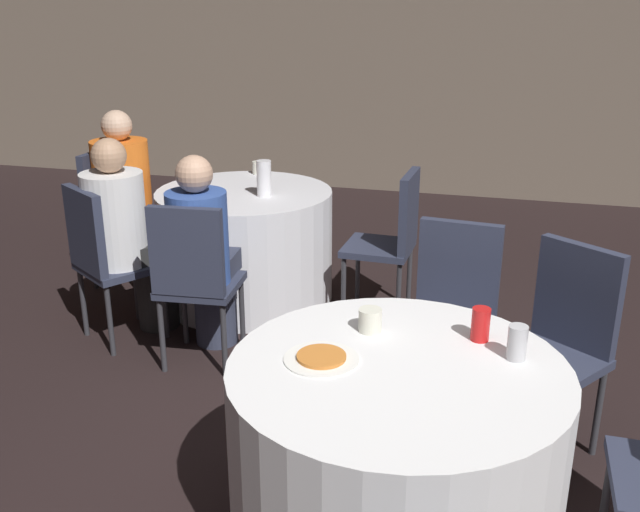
# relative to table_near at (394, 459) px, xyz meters

# --- Properties ---
(wall_back) EXTENTS (16.00, 0.06, 2.80)m
(wall_back) POSITION_rel_table_near_xyz_m (-0.08, 5.05, 1.04)
(wall_back) COLOR #7A6B5B
(wall_back) RESTS_ON ground_plane
(table_near) EXTENTS (1.15, 1.15, 0.73)m
(table_near) POSITION_rel_table_near_xyz_m (0.00, 0.00, 0.00)
(table_near) COLOR white
(table_near) RESTS_ON ground_plane
(table_far) EXTENTS (1.12, 1.12, 0.73)m
(table_far) POSITION_rel_table_near_xyz_m (-1.31, 2.02, 0.00)
(table_far) COLOR silver
(table_far) RESTS_ON ground_plane
(chair_near_north) EXTENTS (0.44, 0.44, 0.92)m
(chair_near_north) POSITION_rel_table_near_xyz_m (0.11, 0.99, 0.19)
(chair_near_north) COLOR #2D3347
(chair_near_north) RESTS_ON ground_plane
(chair_near_northeast) EXTENTS (0.56, 0.56, 0.92)m
(chair_near_northeast) POSITION_rel_table_near_xyz_m (0.58, 0.81, 0.19)
(chair_near_northeast) COLOR #2D3347
(chair_near_northeast) RESTS_ON ground_plane
(chair_far_east) EXTENTS (0.42, 0.42, 0.92)m
(chair_far_east) POSITION_rel_table_near_xyz_m (-0.34, 1.97, 0.19)
(chair_far_east) COLOR #2D3347
(chair_far_east) RESTS_ON ground_plane
(chair_far_southwest) EXTENTS (0.55, 0.55, 0.92)m
(chair_far_southwest) POSITION_rel_table_near_xyz_m (-1.85, 1.20, 0.19)
(chair_far_southwest) COLOR #2D3347
(chair_far_southwest) RESTS_ON ground_plane
(chair_far_west) EXTENTS (0.42, 0.42, 0.92)m
(chair_far_west) POSITION_rel_table_near_xyz_m (-2.29, 2.05, 0.19)
(chair_far_west) COLOR #2D3347
(chair_far_west) RESTS_ON ground_plane
(chair_far_south) EXTENTS (0.43, 0.44, 0.92)m
(chair_far_south) POSITION_rel_table_near_xyz_m (-1.22, 1.04, 0.19)
(chair_far_south) COLOR #2D3347
(chair_far_south) RESTS_ON ground_plane
(person_white_shirt) EXTENTS (0.46, 0.49, 1.18)m
(person_white_shirt) POSITION_rel_table_near_xyz_m (-1.76, 1.34, 0.23)
(person_white_shirt) COLOR #282828
(person_white_shirt) RESTS_ON ground_plane
(person_blue_shirt) EXTENTS (0.33, 0.50, 1.14)m
(person_blue_shirt) POSITION_rel_table_near_xyz_m (-1.24, 1.21, 0.21)
(person_blue_shirt) COLOR #33384C
(person_blue_shirt) RESTS_ON ground_plane
(person_orange_shirt) EXTENTS (0.53, 0.38, 1.20)m
(person_orange_shirt) POSITION_rel_table_near_xyz_m (-2.13, 2.05, 0.26)
(person_orange_shirt) COLOR black
(person_orange_shirt) RESTS_ON ground_plane
(pizza_plate_near) EXTENTS (0.26, 0.26, 0.02)m
(pizza_plate_near) POSITION_rel_table_near_xyz_m (-0.26, -0.02, 0.37)
(pizza_plate_near) COLOR white
(pizza_plate_near) RESTS_ON table_near
(soda_can_silver) EXTENTS (0.07, 0.07, 0.12)m
(soda_can_silver) POSITION_rel_table_near_xyz_m (0.38, 0.16, 0.43)
(soda_can_silver) COLOR silver
(soda_can_silver) RESTS_ON table_near
(soda_can_red) EXTENTS (0.07, 0.07, 0.12)m
(soda_can_red) POSITION_rel_table_near_xyz_m (0.25, 0.27, 0.43)
(soda_can_red) COLOR red
(soda_can_red) RESTS_ON table_near
(cup_near) EXTENTS (0.09, 0.09, 0.09)m
(cup_near) POSITION_rel_table_near_xyz_m (-0.14, 0.24, 0.41)
(cup_near) COLOR silver
(cup_near) RESTS_ON table_near
(bottle_far) EXTENTS (0.09, 0.09, 0.22)m
(bottle_far) POSITION_rel_table_near_xyz_m (-1.15, 1.94, 0.48)
(bottle_far) COLOR white
(bottle_far) RESTS_ON table_far
(cup_far) EXTENTS (0.08, 0.08, 0.09)m
(cup_far) POSITION_rel_table_near_xyz_m (-1.38, 2.48, 0.41)
(cup_far) COLOR silver
(cup_far) RESTS_ON table_far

